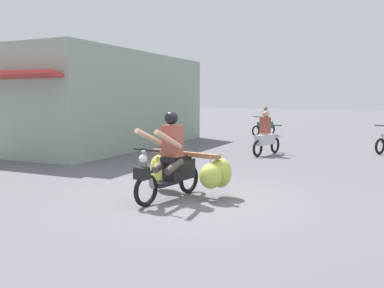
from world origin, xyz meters
The scene contains 5 objects.
ground_plane centered at (0.00, 0.00, 0.00)m, with size 120.00×120.00×0.00m, color slate.
motorbike_main_loaded centered at (-0.36, 0.17, 0.53)m, with size 1.74×1.74×1.58m.
motorbike_distant_ahead_right centered at (-2.07, 12.78, 0.57)m, with size 0.85×1.49×1.40m.
motorbike_distant_far_ahead centered at (-0.32, 6.20, 0.57)m, with size 0.64×1.58×1.40m.
shopfront_building centered at (-6.24, 6.27, 1.70)m, with size 3.47×9.07×3.39m.
Camera 1 is at (2.95, -6.56, 1.82)m, focal length 38.52 mm.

